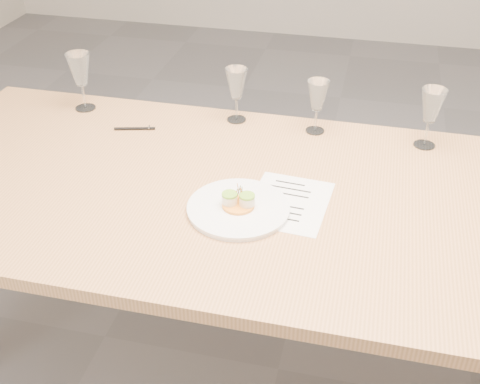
% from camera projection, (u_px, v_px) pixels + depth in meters
% --- Properties ---
extents(ground, '(7.00, 7.00, 0.00)m').
position_uv_depth(ground, '(278.00, 369.00, 2.15)').
color(ground, slate).
rests_on(ground, ground).
extents(dining_table, '(2.40, 1.00, 0.75)m').
position_uv_depth(dining_table, '(287.00, 215.00, 1.76)').
color(dining_table, tan).
rests_on(dining_table, ground).
extents(dinner_plate, '(0.28, 0.28, 0.07)m').
position_uv_depth(dinner_plate, '(238.00, 207.00, 1.66)').
color(dinner_plate, white).
rests_on(dinner_plate, dining_table).
extents(recipe_sheet, '(0.24, 0.29, 0.00)m').
position_uv_depth(recipe_sheet, '(288.00, 203.00, 1.70)').
color(recipe_sheet, white).
rests_on(recipe_sheet, dining_table).
extents(ballpoint_pen, '(0.14, 0.05, 0.01)m').
position_uv_depth(ballpoint_pen, '(135.00, 128.00, 2.06)').
color(ballpoint_pen, black).
rests_on(ballpoint_pen, dining_table).
extents(wine_glass_0, '(0.08, 0.08, 0.21)m').
position_uv_depth(wine_glass_0, '(80.00, 71.00, 2.12)').
color(wine_glass_0, white).
rests_on(wine_glass_0, dining_table).
extents(wine_glass_1, '(0.08, 0.08, 0.19)m').
position_uv_depth(wine_glass_1, '(236.00, 85.00, 2.05)').
color(wine_glass_1, white).
rests_on(wine_glass_1, dining_table).
extents(wine_glass_2, '(0.07, 0.07, 0.18)m').
position_uv_depth(wine_glass_2, '(318.00, 97.00, 1.98)').
color(wine_glass_2, white).
rests_on(wine_glass_2, dining_table).
extents(wine_glass_3, '(0.08, 0.08, 0.20)m').
position_uv_depth(wine_glass_3, '(432.00, 107.00, 1.89)').
color(wine_glass_3, white).
rests_on(wine_glass_3, dining_table).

